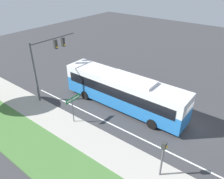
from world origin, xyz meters
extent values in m
plane|color=#38383A|center=(0.00, 0.00, 0.00)|extent=(80.00, 80.00, 0.00)
cube|color=#ADA89E|center=(-6.20, 0.00, 0.06)|extent=(2.80, 80.00, 0.12)
cube|color=silver|center=(-3.60, 0.00, 0.00)|extent=(0.14, 30.00, 0.01)
cube|color=#236BB7|center=(-0.75, 5.93, 1.12)|extent=(2.46, 12.48, 1.55)
cube|color=silver|center=(-0.75, 5.93, 2.53)|extent=(2.46, 12.48, 1.26)
cube|color=black|center=(-0.75, 5.93, 2.09)|extent=(2.50, 11.48, 0.96)
cube|color=silver|center=(-0.75, 4.99, 3.28)|extent=(1.73, 4.37, 0.24)
cylinder|color=black|center=(-1.94, 9.80, 0.46)|extent=(0.28, 0.91, 0.91)
cylinder|color=black|center=(0.43, 9.80, 0.46)|extent=(0.28, 0.91, 0.91)
cylinder|color=black|center=(-1.94, 2.06, 0.46)|extent=(0.28, 0.91, 0.91)
cylinder|color=black|center=(0.43, 2.06, 0.46)|extent=(0.28, 0.91, 0.91)
cylinder|color=#4C4C51|center=(-5.05, 13.20, 3.05)|extent=(0.20, 0.20, 6.10)
cylinder|color=#4C4C51|center=(-2.41, 13.20, 5.85)|extent=(5.28, 0.14, 0.14)
cube|color=#2D2D2D|center=(-2.23, 13.20, 5.23)|extent=(0.32, 0.28, 0.90)
sphere|color=yellow|center=(-2.23, 13.02, 4.98)|extent=(0.18, 0.18, 0.18)
cube|color=#2D2D2D|center=(-1.27, 13.20, 5.23)|extent=(0.32, 0.28, 0.90)
sphere|color=yellow|center=(-1.27, 13.02, 4.98)|extent=(0.18, 0.18, 0.18)
cylinder|color=#4C4C51|center=(-5.92, -0.71, 1.42)|extent=(0.12, 0.12, 2.85)
cube|color=#2D2D2D|center=(-5.92, -0.71, 2.63)|extent=(0.28, 0.24, 0.44)
sphere|color=yellow|center=(-5.92, -0.86, 2.63)|extent=(0.14, 0.14, 0.14)
cylinder|color=#4C4C51|center=(-5.42, 7.84, 1.30)|extent=(0.08, 0.08, 2.60)
cube|color=#196B33|center=(-5.26, 7.84, 2.36)|extent=(1.57, 0.03, 0.38)
cube|color=white|center=(-5.26, 7.82, 2.36)|extent=(1.34, 0.01, 0.13)
camera|label=1|loc=(-15.49, -4.18, 11.89)|focal=35.00mm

